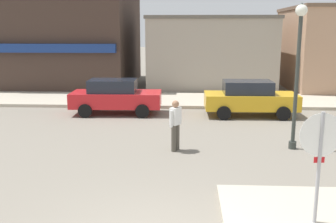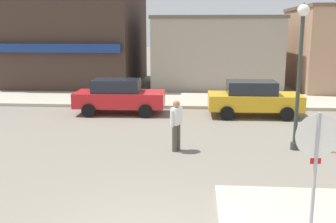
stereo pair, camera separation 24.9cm
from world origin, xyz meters
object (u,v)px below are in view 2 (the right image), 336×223
object	(u,v)px
lamp_post	(300,56)
pedestrian_crossing_near	(176,124)
stop_sign	(316,155)
parked_car_second	(253,98)
parked_car_nearest	(119,96)

from	to	relation	value
lamp_post	pedestrian_crossing_near	xyz separation A→B (m)	(-3.74, -0.41, -2.09)
stop_sign	pedestrian_crossing_near	world-z (taller)	stop_sign
stop_sign	lamp_post	world-z (taller)	lamp_post
stop_sign	lamp_post	size ratio (longest dim) A/B	0.51
stop_sign	lamp_post	distance (m)	5.52
lamp_post	parked_car_second	distance (m)	5.35
parked_car_nearest	parked_car_second	size ratio (longest dim) A/B	1.01
pedestrian_crossing_near	parked_car_second	bearing A→B (deg)	59.60
stop_sign	pedestrian_crossing_near	xyz separation A→B (m)	(-2.82, 4.84, -0.65)
pedestrian_crossing_near	stop_sign	bearing A→B (deg)	-59.76
lamp_post	parked_car_nearest	distance (m)	8.58
pedestrian_crossing_near	lamp_post	bearing A→B (deg)	6.24
stop_sign	parked_car_second	bearing A→B (deg)	88.49
parked_car_nearest	parked_car_second	distance (m)	5.98
stop_sign	lamp_post	xyz separation A→B (m)	(0.92, 5.25, 1.44)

